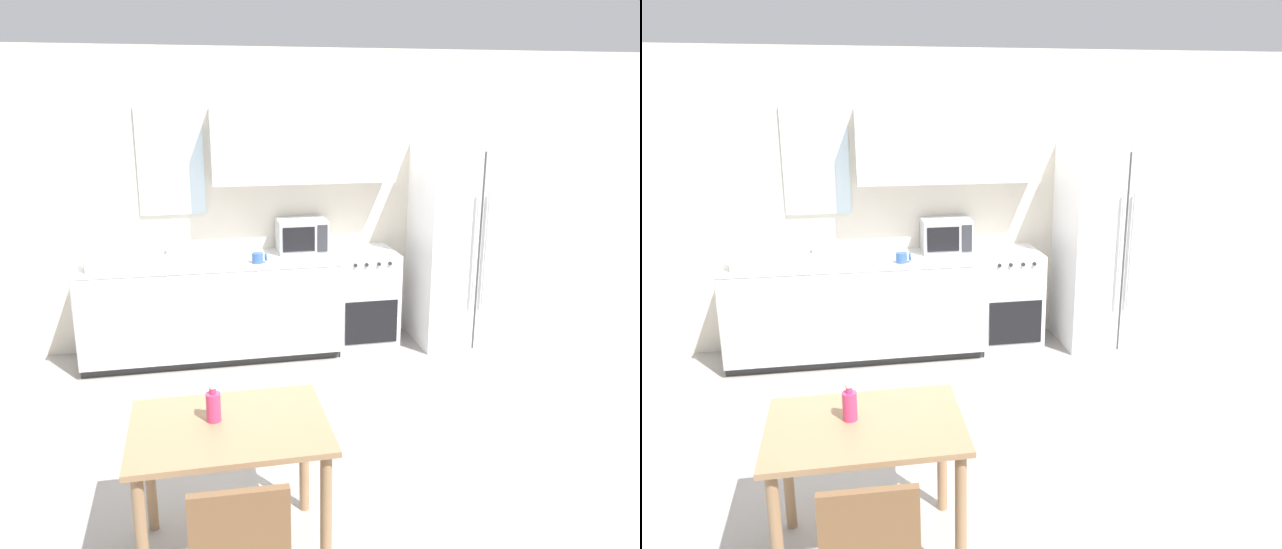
{
  "view_description": "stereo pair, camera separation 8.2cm",
  "coord_description": "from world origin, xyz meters",
  "views": [
    {
      "loc": [
        -0.44,
        -3.72,
        2.27
      ],
      "look_at": [
        0.43,
        0.49,
        1.05
      ],
      "focal_mm": 35.0,
      "sensor_mm": 36.0,
      "label": 1
    },
    {
      "loc": [
        -0.36,
        -3.74,
        2.27
      ],
      "look_at": [
        0.43,
        0.49,
        1.05
      ],
      "focal_mm": 35.0,
      "sensor_mm": 36.0,
      "label": 2
    }
  ],
  "objects": [
    {
      "name": "ground_plane",
      "position": [
        0.0,
        0.0,
        0.0
      ],
      "size": [
        12.0,
        12.0,
        0.0
      ],
      "primitive_type": "plane",
      "color": "gray"
    },
    {
      "name": "wall_back",
      "position": [
        0.08,
        1.97,
        1.43
      ],
      "size": [
        12.0,
        0.38,
        2.7
      ],
      "color": "beige",
      "rests_on": "ground_plane"
    },
    {
      "name": "kitchen_counter",
      "position": [
        -0.32,
        1.64,
        0.46
      ],
      "size": [
        2.25,
        0.67,
        0.91
      ],
      "color": "#333333",
      "rests_on": "ground_plane"
    },
    {
      "name": "oven_range",
      "position": [
        1.08,
        1.67,
        0.46
      ],
      "size": [
        0.56,
        0.61,
        0.91
      ],
      "color": "white",
      "rests_on": "ground_plane"
    },
    {
      "name": "refrigerator",
      "position": [
        2.04,
        1.62,
        0.93
      ],
      "size": [
        0.87,
        0.74,
        1.86
      ],
      "color": "white",
      "rests_on": "ground_plane"
    },
    {
      "name": "kitchen_sink",
      "position": [
        -0.61,
        1.65,
        0.92
      ],
      "size": [
        0.73,
        0.43,
        0.26
      ],
      "color": "#B7BABC",
      "rests_on": "kitchen_counter"
    },
    {
      "name": "microwave",
      "position": [
        0.52,
        1.78,
        1.06
      ],
      "size": [
        0.45,
        0.33,
        0.3
      ],
      "color": "#B7BABC",
      "rests_on": "kitchen_counter"
    },
    {
      "name": "coffee_mug",
      "position": [
        0.09,
        1.44,
        0.95
      ],
      "size": [
        0.13,
        0.1,
        0.09
      ],
      "color": "#335999",
      "rests_on": "kitchen_counter"
    },
    {
      "name": "grocery_bag_0",
      "position": [
        -1.22,
        1.48,
        1.02
      ],
      "size": [
        0.26,
        0.23,
        0.27
      ],
      "rotation": [
        0.0,
        0.0,
        0.19
      ],
      "color": "white",
      "rests_on": "kitchen_counter"
    },
    {
      "name": "dining_table",
      "position": [
        -0.32,
        -0.98,
        0.62
      ],
      "size": [
        0.96,
        0.7,
        0.75
      ],
      "color": "#997551",
      "rests_on": "ground_plane"
    },
    {
      "name": "drink_bottle",
      "position": [
        -0.39,
        -0.93,
        0.83
      ],
      "size": [
        0.07,
        0.07,
        0.19
      ],
      "color": "#DB386B",
      "rests_on": "dining_table"
    }
  ]
}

